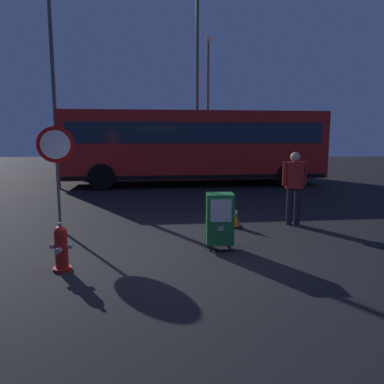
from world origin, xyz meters
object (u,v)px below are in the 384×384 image
bus_far (172,142)px  street_light_near_right (208,95)px  street_light_near_left (52,59)px  bus_near (195,144)px  newspaper_box_primary (220,218)px  street_light_far_left (197,76)px  fire_hydrant (61,248)px  traffic_cone (234,216)px  stop_sign (56,157)px  pedestrian (294,184)px

bus_far → street_light_near_right: size_ratio=1.41×
bus_far → street_light_near_left: street_light_near_left is taller
bus_near → street_light_near_right: street_light_near_right is taller
newspaper_box_primary → street_light_far_left: 11.69m
fire_hydrant → street_light_near_right: size_ratio=0.10×
fire_hydrant → traffic_cone: size_ratio=1.41×
street_light_near_right → street_light_far_left: (-0.80, -4.46, 0.35)m
stop_sign → bus_near: (3.16, 7.57, 0.11)m
traffic_cone → street_light_near_right: bearing=88.5°
pedestrian → street_light_near_left: 10.36m
bus_far → fire_hydrant: bearing=-88.8°
street_light_far_left → street_light_near_right: bearing=79.8°
fire_hydrant → stop_sign: 2.83m
fire_hydrant → traffic_cone: 3.98m
street_light_near_left → street_light_near_right: bearing=49.6°
pedestrian → street_light_near_right: size_ratio=0.22×
fire_hydrant → bus_near: bearing=76.8°
traffic_cone → street_light_near_right: 14.35m
stop_sign → street_light_far_left: size_ratio=0.27×
traffic_cone → stop_sign: bearing=-176.5°
street_light_near_left → street_light_near_right: 9.77m
bus_near → street_light_far_left: (0.19, 1.95, 3.00)m
street_light_near_left → street_light_far_left: 6.28m
bus_far → street_light_near_right: street_light_near_right is taller
fire_hydrant → bus_near: 10.34m
fire_hydrant → street_light_far_left: size_ratio=0.09×
bus_far → pedestrian: bearing=-67.9°
bus_near → street_light_near_left: size_ratio=1.25×
fire_hydrant → stop_sign: bearing=108.7°
pedestrian → bus_far: (-3.07, 11.02, 0.76)m
newspaper_box_primary → street_light_near_right: street_light_near_right is taller
newspaper_box_primary → traffic_cone: size_ratio=1.92×
pedestrian → street_light_near_right: (-1.05, 13.55, 3.41)m
traffic_cone → street_light_near_left: size_ratio=0.06×
bus_far → newspaper_box_primary: bearing=-78.2°
street_light_near_right → street_light_far_left: 4.54m
pedestrian → bus_near: size_ratio=0.16×
newspaper_box_primary → fire_hydrant: bearing=-158.2°
newspaper_box_primary → traffic_cone: 1.74m
pedestrian → bus_far: bearing=105.6°
newspaper_box_primary → street_light_near_left: (-5.49, 7.96, 4.30)m
stop_sign → bus_far: bus_far is taller
street_light_far_left → fire_hydrant: bearing=-102.0°
stop_sign → pedestrian: (5.20, 0.42, -0.65)m
bus_far → street_light_far_left: (1.22, -1.92, 3.00)m
stop_sign → pedestrian: stop_sign is taller
bus_near → traffic_cone: bearing=-90.0°
newspaper_box_primary → stop_sign: bearing=156.9°
bus_near → street_light_near_right: size_ratio=1.41×
newspaper_box_primary → street_light_far_left: bearing=89.8°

